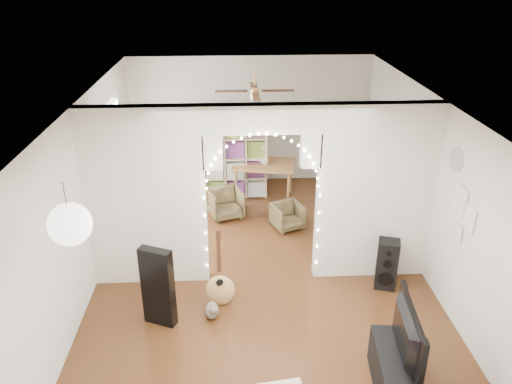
{
  "coord_description": "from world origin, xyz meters",
  "views": [
    {
      "loc": [
        -0.42,
        -6.46,
        4.42
      ],
      "look_at": [
        -0.07,
        0.3,
        1.28
      ],
      "focal_mm": 35.0,
      "sensor_mm": 36.0,
      "label": 1
    }
  ],
  "objects_px": {
    "floor_speaker": "(387,264)",
    "dining_chair_left": "(226,203)",
    "acoustic_guitar": "(220,278)",
    "dining_chair_right": "(287,216)",
    "media_console": "(394,372)",
    "dining_table": "(264,167)",
    "bookcase": "(225,157)"
  },
  "relations": [
    {
      "from": "floor_speaker",
      "to": "dining_chair_left",
      "type": "height_order",
      "value": "floor_speaker"
    },
    {
      "from": "acoustic_guitar",
      "to": "dining_chair_right",
      "type": "height_order",
      "value": "acoustic_guitar"
    },
    {
      "from": "media_console",
      "to": "dining_chair_right",
      "type": "xyz_separation_m",
      "value": [
        -0.77,
        3.83,
        -0.02
      ]
    },
    {
      "from": "floor_speaker",
      "to": "media_console",
      "type": "bearing_deg",
      "value": -87.26
    },
    {
      "from": "floor_speaker",
      "to": "dining_table",
      "type": "relative_size",
      "value": 0.59
    },
    {
      "from": "dining_chair_left",
      "to": "dining_chair_right",
      "type": "height_order",
      "value": "dining_chair_left"
    },
    {
      "from": "bookcase",
      "to": "dining_chair_left",
      "type": "bearing_deg",
      "value": -99.82
    },
    {
      "from": "media_console",
      "to": "acoustic_guitar",
      "type": "bearing_deg",
      "value": 146.07
    },
    {
      "from": "media_console",
      "to": "dining_table",
      "type": "xyz_separation_m",
      "value": [
        -1.11,
        5.13,
        0.43
      ]
    },
    {
      "from": "acoustic_guitar",
      "to": "dining_chair_left",
      "type": "distance_m",
      "value": 2.71
    },
    {
      "from": "media_console",
      "to": "bookcase",
      "type": "xyz_separation_m",
      "value": [
        -1.89,
        5.26,
        0.61
      ]
    },
    {
      "from": "bookcase",
      "to": "dining_chair_right",
      "type": "relative_size",
      "value": 3.32
    },
    {
      "from": "acoustic_guitar",
      "to": "floor_speaker",
      "type": "relative_size",
      "value": 1.32
    },
    {
      "from": "acoustic_guitar",
      "to": "dining_table",
      "type": "xyz_separation_m",
      "value": [
        0.84,
        3.5,
        0.24
      ]
    },
    {
      "from": "floor_speaker",
      "to": "media_console",
      "type": "xyz_separation_m",
      "value": [
        -0.48,
        -1.95,
        -0.14
      ]
    },
    {
      "from": "bookcase",
      "to": "dining_chair_right",
      "type": "distance_m",
      "value": 1.92
    },
    {
      "from": "acoustic_guitar",
      "to": "bookcase",
      "type": "relative_size",
      "value": 0.6
    },
    {
      "from": "media_console",
      "to": "dining_chair_left",
      "type": "height_order",
      "value": "dining_chair_left"
    },
    {
      "from": "bookcase",
      "to": "floor_speaker",
      "type": "bearing_deg",
      "value": -64.59
    },
    {
      "from": "acoustic_guitar",
      "to": "dining_table",
      "type": "height_order",
      "value": "acoustic_guitar"
    },
    {
      "from": "floor_speaker",
      "to": "dining_table",
      "type": "xyz_separation_m",
      "value": [
        -1.59,
        3.18,
        0.3
      ]
    },
    {
      "from": "bookcase",
      "to": "dining_chair_left",
      "type": "relative_size",
      "value": 2.85
    },
    {
      "from": "floor_speaker",
      "to": "dining_chair_left",
      "type": "distance_m",
      "value": 3.36
    },
    {
      "from": "acoustic_guitar",
      "to": "bookcase",
      "type": "height_order",
      "value": "bookcase"
    },
    {
      "from": "dining_table",
      "to": "dining_chair_right",
      "type": "distance_m",
      "value": 1.42
    },
    {
      "from": "dining_table",
      "to": "acoustic_guitar",
      "type": "bearing_deg",
      "value": -93.13
    },
    {
      "from": "dining_table",
      "to": "dining_chair_left",
      "type": "bearing_deg",
      "value": -123.78
    },
    {
      "from": "media_console",
      "to": "dining_table",
      "type": "height_order",
      "value": "dining_table"
    },
    {
      "from": "floor_speaker",
      "to": "dining_chair_right",
      "type": "relative_size",
      "value": 1.51
    },
    {
      "from": "dining_chair_left",
      "to": "floor_speaker",
      "type": "bearing_deg",
      "value": -63.03
    },
    {
      "from": "floor_speaker",
      "to": "media_console",
      "type": "distance_m",
      "value": 2.02
    },
    {
      "from": "floor_speaker",
      "to": "bookcase",
      "type": "xyz_separation_m",
      "value": [
        -2.38,
        3.31,
        0.47
      ]
    }
  ]
}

